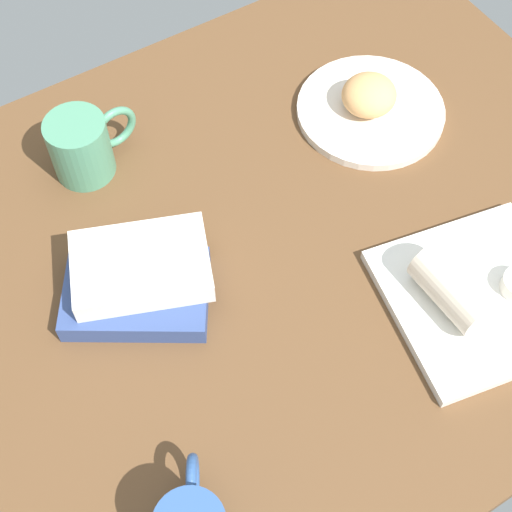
# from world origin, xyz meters

# --- Properties ---
(dining_table) EXTENTS (1.10, 0.90, 0.04)m
(dining_table) POSITION_xyz_m (0.00, 0.00, 0.02)
(dining_table) COLOR brown
(dining_table) RESTS_ON ground
(round_plate) EXTENTS (0.24, 0.24, 0.01)m
(round_plate) POSITION_xyz_m (-0.24, -0.13, 0.05)
(round_plate) COLOR silver
(round_plate) RESTS_ON dining_table
(scone_pastry) EXTENTS (0.10, 0.10, 0.05)m
(scone_pastry) POSITION_xyz_m (-0.23, -0.13, 0.08)
(scone_pastry) COLOR tan
(scone_pastry) RESTS_ON round_plate
(square_plate) EXTENTS (0.28, 0.28, 0.02)m
(square_plate) POSITION_xyz_m (-0.16, 0.23, 0.05)
(square_plate) COLOR white
(square_plate) RESTS_ON dining_table
(breakfast_wrap) EXTENTS (0.07, 0.12, 0.06)m
(breakfast_wrap) POSITION_xyz_m (-0.12, 0.21, 0.09)
(breakfast_wrap) COLOR beige
(breakfast_wrap) RESTS_ON square_plate
(book_stack) EXTENTS (0.24, 0.21, 0.07)m
(book_stack) POSITION_xyz_m (0.22, -0.02, 0.07)
(book_stack) COLOR #33477F
(book_stack) RESTS_ON dining_table
(second_mug) EXTENTS (0.14, 0.09, 0.10)m
(second_mug) POSITION_xyz_m (0.19, -0.26, 0.09)
(second_mug) COLOR #4C8C6B
(second_mug) RESTS_ON dining_table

